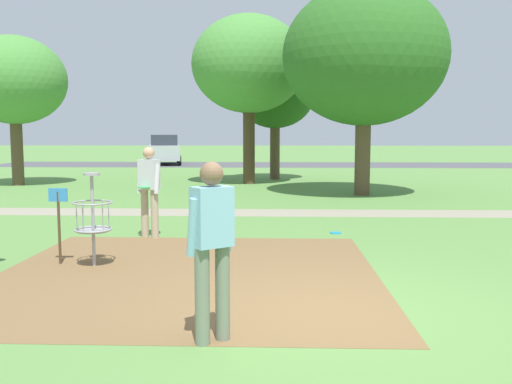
# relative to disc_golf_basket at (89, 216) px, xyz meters

# --- Properties ---
(ground_plane) EXTENTS (160.00, 160.00, 0.00)m
(ground_plane) POSITION_rel_disc_golf_basket_xyz_m (3.34, -2.08, -0.75)
(ground_plane) COLOR #5B8942
(dirt_tee_pad) EXTENTS (5.31, 5.34, 0.01)m
(dirt_tee_pad) POSITION_rel_disc_golf_basket_xyz_m (1.52, -0.43, -0.75)
(dirt_tee_pad) COLOR brown
(dirt_tee_pad) RESTS_ON ground
(disc_golf_basket) EXTENTS (0.98, 0.58, 1.39)m
(disc_golf_basket) POSITION_rel_disc_golf_basket_xyz_m (0.00, 0.00, 0.00)
(disc_golf_basket) COLOR #9E9EA3
(disc_golf_basket) RESTS_ON ground
(player_throwing) EXTENTS (0.47, 0.45, 1.71)m
(player_throwing) POSITION_rel_disc_golf_basket_xyz_m (2.17, -2.97, 0.21)
(player_throwing) COLOR slate
(player_throwing) RESTS_ON ground
(player_waiting_left) EXTENTS (0.50, 0.45, 1.71)m
(player_waiting_left) POSITION_rel_disc_golf_basket_xyz_m (0.39, 2.24, 0.21)
(player_waiting_left) COLOR tan
(player_waiting_left) RESTS_ON ground
(frisbee_mid_grass) EXTENTS (0.22, 0.22, 0.02)m
(frisbee_mid_grass) POSITION_rel_disc_golf_basket_xyz_m (3.94, 2.82, -0.74)
(frisbee_mid_grass) COLOR #1E93DB
(frisbee_mid_grass) RESTS_ON ground
(tree_near_left) EXTENTS (4.36, 4.36, 6.43)m
(tree_near_left) POSITION_rel_disc_golf_basket_xyz_m (1.71, 13.54, 3.79)
(tree_near_left) COLOR #4C3823
(tree_near_left) RESTS_ON ground
(tree_near_right) EXTENTS (3.30, 3.30, 4.96)m
(tree_near_right) POSITION_rel_disc_golf_basket_xyz_m (2.71, 15.65, 2.77)
(tree_near_right) COLOR brown
(tree_near_right) RESTS_ON ground
(tree_mid_left) EXTENTS (5.08, 5.08, 6.51)m
(tree_mid_left) POSITION_rel_disc_golf_basket_xyz_m (5.48, 9.64, 3.57)
(tree_mid_left) COLOR brown
(tree_mid_left) RESTS_ON ground
(tree_mid_center) EXTENTS (3.82, 3.82, 5.54)m
(tree_mid_center) POSITION_rel_disc_golf_basket_xyz_m (-6.95, 12.57, 3.13)
(tree_mid_center) COLOR brown
(tree_mid_center) RESTS_ON ground
(parking_lot_strip) EXTENTS (36.00, 6.00, 0.01)m
(parking_lot_strip) POSITION_rel_disc_golf_basket_xyz_m (3.34, 26.45, -0.75)
(parking_lot_strip) COLOR #4C4C51
(parking_lot_strip) RESTS_ON ground
(parked_car_leftmost) EXTENTS (2.64, 4.48, 1.84)m
(parked_car_leftmost) POSITION_rel_disc_golf_basket_xyz_m (-4.21, 26.51, 0.17)
(parked_car_leftmost) COLOR #B2B7BC
(parked_car_leftmost) RESTS_ON ground
(gravel_path) EXTENTS (40.00, 1.28, 0.00)m
(gravel_path) POSITION_rel_disc_golf_basket_xyz_m (3.34, 5.62, -0.75)
(gravel_path) COLOR gray
(gravel_path) RESTS_ON ground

